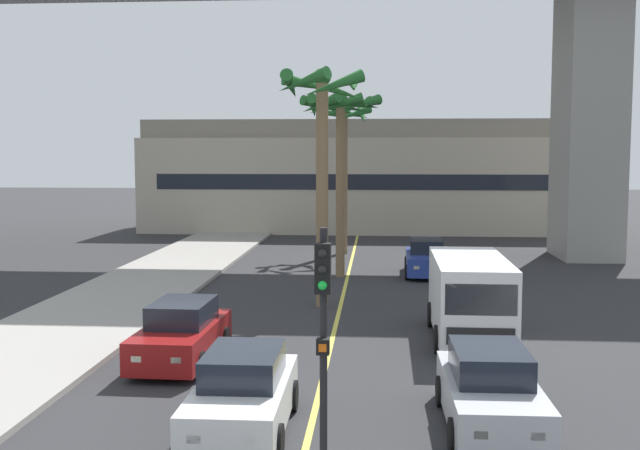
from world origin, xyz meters
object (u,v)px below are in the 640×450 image
Objects in this scene: car_queue_front at (426,259)px; car_queue_fourth at (243,395)px; traffic_light_median_near at (323,325)px; palm_tree_far_median at (340,125)px; palm_tree_mid_median at (322,123)px; palm_tree_near_median at (343,140)px; car_queue_second at (490,392)px; car_queue_third at (182,334)px; delivery_van at (470,295)px.

car_queue_fourth is (-4.67, -19.12, 0.00)m from car_queue_front.
traffic_light_median_near is (1.73, -2.67, 1.99)m from car_queue_fourth.
palm_tree_mid_median is at bearing -92.94° from palm_tree_far_median.
palm_tree_near_median reaches higher than palm_tree_far_median.
palm_tree_far_median is at bearing 102.00° from car_queue_second.
car_queue_front is at bearing 76.27° from car_queue_fourth.
car_queue_front is 6.92m from palm_tree_far_median.
palm_tree_mid_median is (-1.11, 14.70, 3.63)m from traffic_light_median_near.
palm_tree_mid_median reaches higher than car_queue_third.
palm_tree_near_median is (-4.02, 25.48, 5.29)m from car_queue_second.
car_queue_third is (-7.15, 4.12, 0.00)m from car_queue_second.
car_queue_fourth is at bearing 122.87° from traffic_light_median_near.
car_queue_third is 22.22m from palm_tree_near_median.
delivery_van is (7.58, 2.89, 0.57)m from car_queue_third.
palm_tree_near_median is at bearing 81.64° from car_queue_third.
palm_tree_mid_median reaches higher than traffic_light_median_near.
traffic_light_median_near reaches higher than car_queue_fourth.
traffic_light_median_near is at bearing -57.13° from car_queue_fourth.
car_queue_second is 26.33m from palm_tree_near_median.
palm_tree_far_median is at bearing 111.33° from delivery_van.
car_queue_second is at bearing 6.63° from car_queue_fourth.
car_queue_front is at bearing 11.27° from palm_tree_far_median.
car_queue_second is 4.77m from car_queue_fourth.
traffic_light_median_near is 28.91m from palm_tree_near_median.
car_queue_third is at bearing -159.12° from delivery_van.
palm_tree_mid_median is (3.04, 7.35, 5.62)m from car_queue_third.
car_queue_second is at bearing 46.99° from traffic_light_median_near.
car_queue_front is 9.92m from palm_tree_mid_median.
palm_tree_mid_median is at bearing 94.31° from traffic_light_median_near.
car_queue_fourth is (-4.74, -0.55, 0.00)m from car_queue_second.
car_queue_front is 19.68m from car_queue_fourth.
car_queue_third is at bearing -103.78° from palm_tree_far_median.
palm_tree_mid_median is at bearing -119.73° from car_queue_front.
palm_tree_far_median is at bearing -88.31° from palm_tree_near_median.
car_queue_front is 0.99× the size of traffic_light_median_near.
palm_tree_mid_median reaches higher than car_queue_front.
car_queue_second is at bearing -29.97° from car_queue_third.
traffic_light_median_near reaches higher than car_queue_second.
palm_tree_mid_median reaches higher than palm_tree_far_median.
car_queue_second is 19.12m from palm_tree_far_median.
car_queue_fourth is 0.78× the size of delivery_van.
delivery_van is 8.13m from palm_tree_mid_median.
traffic_light_median_near is 0.51× the size of palm_tree_mid_median.
car_queue_second is 0.98× the size of traffic_light_median_near.
car_queue_front is at bearing 60.27° from palm_tree_mid_median.
palm_tree_mid_median is at bearing 109.73° from car_queue_second.
palm_tree_near_median reaches higher than car_queue_front.
car_queue_front is at bearing 63.87° from car_queue_third.
car_queue_second is at bearing -78.00° from palm_tree_far_median.
car_queue_second and car_queue_fourth have the same top height.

